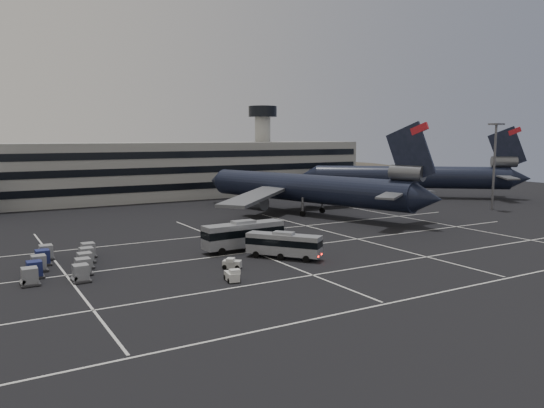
{
  "coord_description": "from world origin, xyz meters",
  "views": [
    {
      "loc": [
        -39.47,
        -57.84,
        15.54
      ],
      "look_at": [
        2.33,
        13.23,
        5.0
      ],
      "focal_mm": 35.0,
      "sensor_mm": 36.0,
      "label": 1
    }
  ],
  "objects_px": {
    "bus_near": "(284,244)",
    "tug_a": "(232,276)",
    "trijet_main": "(307,188)",
    "bus_far": "(244,234)",
    "uld_cluster": "(62,262)"
  },
  "relations": [
    {
      "from": "tug_a",
      "to": "bus_far",
      "type": "bearing_deg",
      "value": 68.39
    },
    {
      "from": "trijet_main",
      "to": "bus_far",
      "type": "height_order",
      "value": "trijet_main"
    },
    {
      "from": "uld_cluster",
      "to": "tug_a",
      "type": "bearing_deg",
      "value": -44.45
    },
    {
      "from": "trijet_main",
      "to": "uld_cluster",
      "type": "height_order",
      "value": "trijet_main"
    },
    {
      "from": "bus_far",
      "to": "uld_cluster",
      "type": "xyz_separation_m",
      "value": [
        -23.35,
        1.24,
        -1.34
      ]
    },
    {
      "from": "trijet_main",
      "to": "uld_cluster",
      "type": "xyz_separation_m",
      "value": [
        -50.12,
        -22.74,
        -4.33
      ]
    },
    {
      "from": "trijet_main",
      "to": "bus_near",
      "type": "bearing_deg",
      "value": -145.61
    },
    {
      "from": "trijet_main",
      "to": "tug_a",
      "type": "distance_m",
      "value": 51.56
    },
    {
      "from": "bus_near",
      "to": "tug_a",
      "type": "height_order",
      "value": "bus_near"
    },
    {
      "from": "bus_near",
      "to": "trijet_main",
      "type": "bearing_deg",
      "value": 13.96
    },
    {
      "from": "trijet_main",
      "to": "bus_near",
      "type": "distance_m",
      "value": 39.71
    },
    {
      "from": "trijet_main",
      "to": "uld_cluster",
      "type": "relative_size",
      "value": 3.6
    },
    {
      "from": "bus_far",
      "to": "uld_cluster",
      "type": "relative_size",
      "value": 0.75
    },
    {
      "from": "bus_near",
      "to": "tug_a",
      "type": "xyz_separation_m",
      "value": [
        -10.52,
        -6.46,
        -1.27
      ]
    },
    {
      "from": "bus_near",
      "to": "bus_far",
      "type": "height_order",
      "value": "bus_far"
    }
  ]
}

